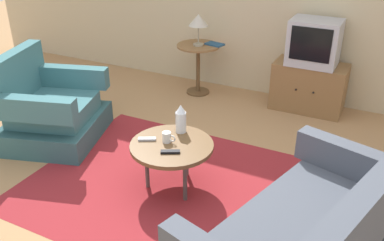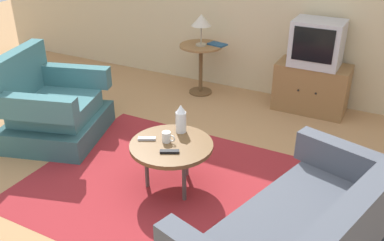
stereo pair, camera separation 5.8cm
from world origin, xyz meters
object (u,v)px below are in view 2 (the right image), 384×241
(coffee_table, at_px, (171,147))
(tv_remote_silver, at_px, (147,139))
(armchair, at_px, (51,110))
(television, at_px, (317,43))
(vase, at_px, (181,119))
(tv_stand, at_px, (311,88))
(tv_remote_dark, at_px, (170,152))
(mug, at_px, (167,137))
(side_table, at_px, (201,59))
(book, at_px, (217,44))
(table_lamp, at_px, (201,21))

(coffee_table, height_order, tv_remote_silver, tv_remote_silver)
(armchair, height_order, television, television)
(tv_remote_silver, bearing_deg, vase, -153.29)
(tv_stand, relative_size, tv_remote_dark, 5.26)
(tv_remote_dark, bearing_deg, television, 46.76)
(armchair, bearing_deg, tv_remote_dark, 61.17)
(mug, bearing_deg, television, 70.96)
(side_table, height_order, book, book)
(tv_stand, distance_m, tv_remote_dark, 2.34)
(tv_remote_silver, bearing_deg, mug, 168.48)
(coffee_table, relative_size, vase, 2.73)
(tv_remote_dark, bearing_deg, coffee_table, 86.48)
(television, bearing_deg, book, -178.48)
(side_table, relative_size, vase, 2.53)
(tv_stand, distance_m, book, 1.26)
(tv_remote_silver, bearing_deg, television, -140.41)
(vase, bearing_deg, tv_stand, 69.67)
(side_table, distance_m, tv_remote_silver, 2.09)
(television, bearing_deg, table_lamp, -174.32)
(tv_stand, xyz_separation_m, television, (-0.00, -0.02, 0.55))
(table_lamp, relative_size, tv_remote_dark, 2.46)
(mug, bearing_deg, armchair, 172.70)
(television, relative_size, mug, 4.52)
(coffee_table, xyz_separation_m, television, (0.67, 2.11, 0.44))
(table_lamp, xyz_separation_m, tv_remote_silver, (0.49, -2.01, -0.51))
(side_table, distance_m, tv_remote_dark, 2.26)
(tv_stand, relative_size, mug, 6.82)
(armchair, height_order, tv_remote_silver, armchair)
(armchair, height_order, coffee_table, armchair)
(coffee_table, relative_size, tv_remote_silver, 4.55)
(side_table, bearing_deg, vase, -68.64)
(coffee_table, height_order, table_lamp, table_lamp)
(armchair, relative_size, coffee_table, 1.71)
(tv_stand, xyz_separation_m, table_lamp, (-1.38, -0.16, 0.67))
(tv_remote_dark, relative_size, tv_remote_silver, 1.02)
(coffee_table, xyz_separation_m, table_lamp, (-0.71, 1.97, 0.56))
(tv_remote_silver, bearing_deg, table_lamp, -104.06)
(side_table, xyz_separation_m, table_lamp, (0.01, -0.02, 0.48))
(tv_stand, bearing_deg, table_lamp, -173.49)
(armchair, relative_size, vase, 4.67)
(vase, relative_size, tv_remote_dark, 1.63)
(table_lamp, relative_size, tv_remote_silver, 2.52)
(mug, bearing_deg, vase, 85.13)
(television, height_order, mug, television)
(tv_remote_silver, bearing_deg, book, -109.36)
(tv_remote_dark, height_order, book, book)
(tv_stand, xyz_separation_m, tv_remote_dark, (-0.61, -2.26, 0.15))
(mug, height_order, book, book)
(side_table, distance_m, tv_stand, 1.41)
(tv_stand, height_order, mug, tv_stand)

